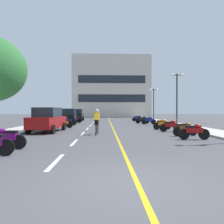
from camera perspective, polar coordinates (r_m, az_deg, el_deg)
ground_plane at (r=25.74m, az=-0.87°, el=-3.15°), size 140.00×140.00×0.00m
curb_left at (r=29.51m, az=-15.11°, el=-2.59°), size 2.40×72.00×0.12m
curb_right at (r=29.74m, az=13.05°, el=-2.57°), size 2.40×72.00×0.12m
lane_dash_0 at (r=7.05m, az=-14.82°, el=-12.71°), size 0.14×2.20×0.01m
lane_dash_1 at (r=10.92m, az=-10.07°, el=-8.01°), size 0.14×2.20×0.01m
lane_dash_2 at (r=14.86m, az=-7.87°, el=-5.77°), size 0.14×2.20×0.01m
lane_dash_3 at (r=18.82m, az=-6.60°, el=-4.46°), size 0.14×2.20×0.01m
lane_dash_4 at (r=22.80m, az=-5.77°, el=-3.61°), size 0.14×2.20×0.01m
lane_dash_5 at (r=26.78m, az=-5.19°, el=-3.01°), size 0.14×2.20×0.01m
lane_dash_6 at (r=30.77m, az=-4.76°, el=-2.57°), size 0.14×2.20×0.01m
lane_dash_7 at (r=34.76m, az=-4.43°, el=-2.22°), size 0.14×2.20×0.01m
lane_dash_8 at (r=38.75m, az=-4.17°, el=-1.95°), size 0.14×2.20×0.01m
lane_dash_9 at (r=42.75m, az=-3.96°, el=-1.73°), size 0.14×2.20×0.01m
lane_dash_10 at (r=46.74m, az=-3.78°, el=-1.55°), size 0.14×2.20×0.01m
lane_dash_11 at (r=50.74m, az=-3.63°, el=-1.39°), size 0.14×2.20×0.01m
centre_line_yellow at (r=28.74m, az=-0.48°, el=-2.77°), size 0.12×66.00×0.01m
office_building at (r=53.57m, az=-0.16°, el=6.64°), size 18.64×7.20×14.82m
street_lamp_mid at (r=24.09m, az=16.95°, el=6.31°), size 1.46×0.36×5.46m
street_lamp_far at (r=34.27m, az=11.06°, el=4.00°), size 1.46×0.36×4.94m
parked_car_near at (r=16.70m, az=-16.83°, el=-1.96°), size 2.19×4.32×1.82m
parked_car_mid at (r=25.72m, az=-11.59°, el=-1.12°), size 2.16×4.31×1.82m
parked_car_far at (r=33.52m, az=-9.28°, el=-0.76°), size 2.01×4.24×1.82m
motorcycle_1 at (r=9.94m, az=-26.48°, el=-6.15°), size 1.70×0.60×0.92m
motorcycle_2 at (r=12.57m, az=21.09°, el=-4.77°), size 1.70×0.60×0.92m
motorcycle_3 at (r=14.14m, az=19.03°, el=-4.19°), size 1.68×0.67×0.92m
motorcycle_4 at (r=16.71m, az=15.40°, el=-3.47°), size 1.70×0.60×0.92m
motorcycle_5 at (r=18.48m, az=13.32°, el=-3.10°), size 1.65×0.76×0.92m
motorcycle_6 at (r=19.72m, az=-12.92°, el=-2.88°), size 1.67×0.71×0.92m
motorcycle_7 at (r=21.61m, az=-12.67°, el=-2.59°), size 1.70×0.60×0.92m
motorcycle_8 at (r=23.23m, az=-11.74°, el=-2.38°), size 1.70×0.60×0.92m
motorcycle_9 at (r=25.03m, az=9.81°, el=-2.18°), size 1.70×0.60×0.92m
motorcycle_10 at (r=26.51m, az=8.18°, el=-2.03°), size 1.66×0.74×0.92m
motorcycle_11 at (r=28.21m, az=-9.75°, el=-1.89°), size 1.65×0.75×0.92m
motorcycle_12 at (r=29.92m, az=-10.02°, el=-1.76°), size 1.70×0.60×0.92m
motorcycle_13 at (r=31.60m, az=6.93°, el=-1.64°), size 1.67×0.71×0.92m
cyclist_rider at (r=14.17m, az=-4.08°, el=-2.48°), size 0.42×1.77×1.71m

